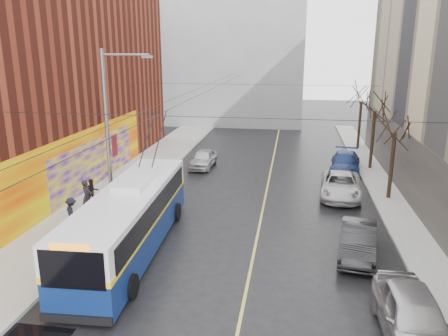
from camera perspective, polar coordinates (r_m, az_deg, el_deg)
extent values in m
cube|color=gray|center=(26.71, -15.94, -4.75)|extent=(4.00, 60.00, 0.15)
cube|color=gray|center=(25.07, 22.38, -6.69)|extent=(2.00, 60.00, 0.15)
cube|color=#BFB74C|center=(26.28, 5.23, -4.70)|extent=(0.12, 50.00, 0.01)
cube|color=red|center=(25.36, -22.15, -1.80)|extent=(0.08, 28.00, 4.00)
cube|color=#3505A8|center=(30.52, -16.32, 0.73)|extent=(0.06, 12.00, 3.20)
cube|color=#4C4742|center=(26.55, 23.90, -1.25)|extent=(0.06, 36.00, 4.00)
cube|color=gray|center=(56.37, -0.17, 15.39)|extent=(20.00, 12.00, 18.00)
cylinder|color=slate|center=(23.08, -14.95, 3.63)|extent=(0.20, 0.20, 9.00)
cube|color=#5C0D12|center=(23.01, -14.10, 2.88)|extent=(0.04, 0.60, 1.10)
cylinder|color=slate|center=(22.18, -12.79, 14.25)|extent=(2.40, 0.10, 0.10)
cube|color=slate|center=(21.80, -10.00, 14.12)|extent=(0.50, 0.22, 0.12)
cylinder|color=black|center=(26.68, -5.86, 9.29)|extent=(0.02, 60.00, 0.02)
cylinder|color=black|center=(26.44, -3.74, 9.28)|extent=(0.02, 60.00, 0.02)
cylinder|color=black|center=(17.11, -1.17, 6.65)|extent=(18.00, 0.02, 0.02)
cylinder|color=black|center=(32.88, 3.84, 10.82)|extent=(18.00, 0.02, 0.02)
cylinder|color=black|center=(28.17, 21.03, 0.17)|extent=(0.24, 0.24, 4.20)
cylinder|color=black|center=(34.84, 18.80, 3.38)|extent=(0.24, 0.24, 4.48)
cylinder|color=black|center=(41.65, 17.26, 5.28)|extent=(0.24, 0.24, 4.37)
ellipsoid|color=slate|center=(21.85, -5.74, 9.56)|extent=(0.44, 0.20, 0.12)
ellipsoid|color=slate|center=(21.67, -3.14, 13.92)|extent=(0.44, 0.20, 0.12)
ellipsoid|color=slate|center=(22.30, -10.61, 10.93)|extent=(0.44, 0.20, 0.12)
cube|color=navy|center=(20.50, -12.05, -8.20)|extent=(3.01, 11.64, 1.44)
cube|color=silver|center=(20.01, -12.26, -4.66)|extent=(3.01, 11.64, 1.25)
cube|color=yellow|center=(20.23, -12.16, -6.33)|extent=(3.05, 11.68, 0.21)
cube|color=black|center=(15.18, -19.26, -12.52)|extent=(2.21, 0.14, 1.35)
cube|color=black|center=(25.32, -8.13, -0.54)|extent=(2.21, 0.14, 1.15)
cube|color=black|center=(20.48, -15.62, -4.71)|extent=(0.50, 10.57, 0.96)
cube|color=black|center=(19.68, -8.72, -5.12)|extent=(0.50, 10.57, 0.96)
cube|color=silver|center=(20.63, -11.54, -1.75)|extent=(1.47, 2.94, 0.29)
cube|color=black|center=(16.04, -18.74, -18.23)|extent=(2.50, 0.23, 0.29)
cylinder|color=black|center=(17.97, -19.81, -13.91)|extent=(0.33, 0.97, 0.96)
cylinder|color=black|center=(17.07, -11.99, -14.91)|extent=(0.33, 0.97, 0.96)
cylinder|color=black|center=(24.42, -11.97, -5.38)|extent=(0.33, 0.97, 0.96)
cylinder|color=black|center=(23.77, -6.21, -5.71)|extent=(0.33, 0.97, 0.96)
cylinder|color=black|center=(23.51, -10.02, 3.93)|extent=(0.20, 3.34, 2.36)
cylinder|color=black|center=(23.33, -8.43, 3.91)|extent=(0.20, 3.34, 2.36)
imported|color=#AAAAAF|center=(15.68, 23.47, -17.45)|extent=(2.06, 4.89, 1.65)
imported|color=#242527|center=(20.56, 17.09, -9.09)|extent=(2.16, 4.52, 1.43)
imported|color=silver|center=(28.24, 14.99, -2.19)|extent=(2.82, 5.40, 1.45)
imported|color=navy|center=(33.76, 15.55, 0.66)|extent=(2.76, 5.36, 1.49)
imported|color=#B1B1B6|center=(34.01, -2.73, 1.23)|extent=(1.87, 4.15, 1.38)
imported|color=black|center=(25.23, -17.49, -3.59)|extent=(0.59, 0.77, 1.91)
imported|color=black|center=(26.61, -16.81, -2.97)|extent=(0.93, 0.94, 1.53)
imported|color=black|center=(23.67, -19.27, -5.48)|extent=(1.13, 1.08, 1.54)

